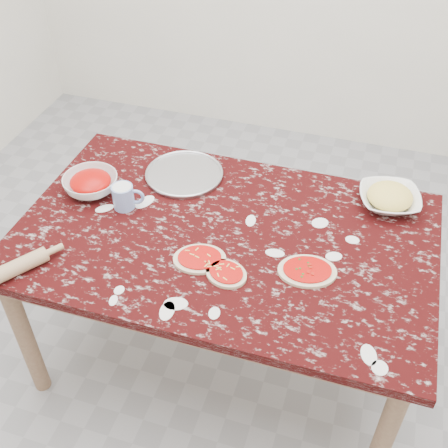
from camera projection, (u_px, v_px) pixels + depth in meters
ground at (224, 350)px, 2.63m from camera, size 4.00×4.00×0.00m
worktable at (224, 249)px, 2.19m from camera, size 1.60×1.00×0.75m
pizza_tray at (184, 174)px, 2.41m from camera, size 0.40×0.40×0.01m
sauce_bowl at (91, 184)px, 2.31m from camera, size 0.29×0.29×0.07m
cheese_bowl at (389, 200)px, 2.24m from camera, size 0.29×0.29×0.06m
flour_mug at (124, 196)px, 2.22m from camera, size 0.13×0.09×0.10m
pizza_left at (200, 259)px, 2.02m from camera, size 0.23×0.20×0.02m
pizza_mid at (226, 273)px, 1.96m from camera, size 0.19×0.18×0.02m
pizza_right at (307, 271)px, 1.97m from camera, size 0.24×0.20×0.02m
rolling_pin at (9, 271)px, 1.95m from camera, size 0.21×0.26×0.06m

